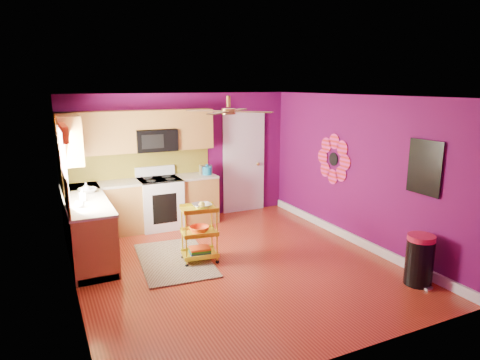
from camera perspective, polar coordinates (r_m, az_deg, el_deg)
ground at (r=6.61m, az=-0.69°, el=-11.11°), size 5.00×5.00×0.00m
room_envelope at (r=6.15m, az=-0.50°, el=3.01°), size 4.54×5.04×2.52m
lower_cabinets at (r=7.73m, az=-15.62°, el=-4.58°), size 2.81×2.31×0.94m
electric_range at (r=8.21m, az=-10.62°, el=-2.96°), size 0.76×0.66×1.13m
upper_cabinetry at (r=7.82m, az=-15.93°, el=5.83°), size 2.80×2.30×1.26m
left_window at (r=6.61m, az=-22.56°, el=3.64°), size 0.08×1.35×1.08m
panel_door at (r=9.01m, az=0.49°, el=2.18°), size 0.95×0.11×2.15m
right_wall_art at (r=7.12m, az=16.99°, el=2.25°), size 0.04×2.74×1.04m
ceiling_fan at (r=6.24m, az=-1.53°, el=9.23°), size 1.01×1.01×0.26m
shag_rug at (r=6.79m, az=-8.71°, el=-10.48°), size 1.18×1.77×0.02m
rolling_cart at (r=6.55m, az=-5.37°, el=-6.81°), size 0.57×0.45×0.95m
trash_can at (r=6.34m, az=22.81°, el=-9.80°), size 0.41×0.43×0.70m
teal_kettle at (r=8.34m, az=-4.41°, el=1.29°), size 0.18×0.18×0.21m
toaster at (r=8.40m, az=-4.62°, el=1.41°), size 0.22×0.15×0.18m
soap_bottle_a at (r=6.86m, az=-20.29°, el=-1.86°), size 0.09×0.09×0.19m
soap_bottle_b at (r=7.37m, az=-19.83°, el=-0.95°), size 0.13×0.13×0.17m
counter_dish at (r=7.37m, az=-19.66°, el=-1.33°), size 0.29×0.29×0.07m
counter_cup at (r=6.53m, az=-20.55°, el=-3.03°), size 0.12×0.12×0.10m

